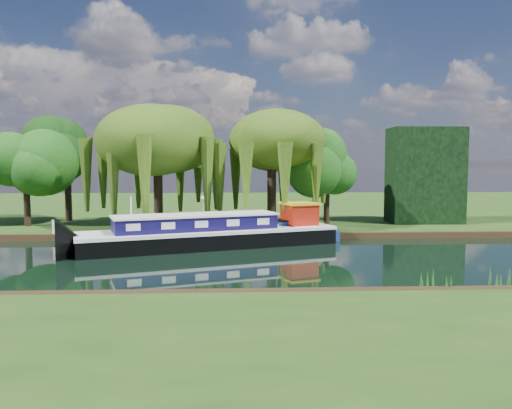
{
  "coord_description": "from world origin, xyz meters",
  "views": [
    {
      "loc": [
        2.85,
        -27.43,
        5.36
      ],
      "look_at": [
        4.29,
        4.51,
        2.8
      ],
      "focal_mm": 35.0,
      "sensor_mm": 36.0,
      "label": 1
    }
  ],
  "objects": [
    {
      "name": "dutch_barge",
      "position": [
        1.42,
        5.06,
        0.88
      ],
      "size": [
        17.15,
        9.01,
        3.55
      ],
      "rotation": [
        0.0,
        0.0,
        0.33
      ],
      "color": "black",
      "rests_on": "ground"
    },
    {
      "name": "narrowboat",
      "position": [
        4.54,
        6.81,
        0.59
      ],
      "size": [
        11.44,
        3.58,
        1.65
      ],
      "rotation": [
        0.0,
        0.0,
        0.15
      ],
      "color": "navy",
      "rests_on": "ground"
    },
    {
      "name": "lamppost",
      "position": [
        0.5,
        10.5,
        2.42
      ],
      "size": [
        0.36,
        0.36,
        2.56
      ],
      "color": "silver",
      "rests_on": "far_bank"
    },
    {
      "name": "tree_far_mid",
      "position": [
        -11.61,
        16.76,
        6.19
      ],
      "size": [
        5.09,
        5.09,
        8.32
      ],
      "color": "black",
      "rests_on": "far_bank"
    },
    {
      "name": "conifer_hedge",
      "position": [
        19.0,
        14.0,
        4.45
      ],
      "size": [
        6.0,
        3.0,
        8.0
      ],
      "primitive_type": "cube",
      "color": "black",
      "rests_on": "far_bank"
    },
    {
      "name": "willow_right",
      "position": [
        5.85,
        11.75,
        6.62
      ],
      "size": [
        6.95,
        6.95,
        8.46
      ],
      "color": "black",
      "rests_on": "far_bank"
    },
    {
      "name": "far_bank",
      "position": [
        0.0,
        34.0,
        0.23
      ],
      "size": [
        120.0,
        52.0,
        0.45
      ],
      "primitive_type": "cube",
      "color": "#1C3A0F",
      "rests_on": "ground"
    },
    {
      "name": "willow_left",
      "position": [
        -3.03,
        11.7,
        7.03
      ],
      "size": [
        7.55,
        7.55,
        9.05
      ],
      "color": "black",
      "rests_on": "far_bank"
    },
    {
      "name": "ground",
      "position": [
        0.0,
        0.0,
        0.0
      ],
      "size": [
        120.0,
        120.0,
        0.0
      ],
      "primitive_type": "plane",
      "color": "black"
    },
    {
      "name": "tree_far_right",
      "position": [
        10.39,
        12.55,
        5.08
      ],
      "size": [
        4.1,
        4.1,
        6.71
      ],
      "color": "black",
      "rests_on": "far_bank"
    },
    {
      "name": "tree_far_left",
      "position": [
        -13.71,
        13.17,
        5.58
      ],
      "size": [
        4.64,
        4.64,
        7.48
      ],
      "color": "black",
      "rests_on": "far_bank"
    },
    {
      "name": "mooring_posts",
      "position": [
        -0.5,
        8.4,
        0.95
      ],
      "size": [
        19.16,
        0.16,
        1.0
      ],
      "color": "silver",
      "rests_on": "far_bank"
    },
    {
      "name": "reeds_near",
      "position": [
        6.87,
        -7.57,
        0.55
      ],
      "size": [
        33.7,
        1.5,
        1.1
      ],
      "color": "#194F15",
      "rests_on": "ground"
    }
  ]
}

